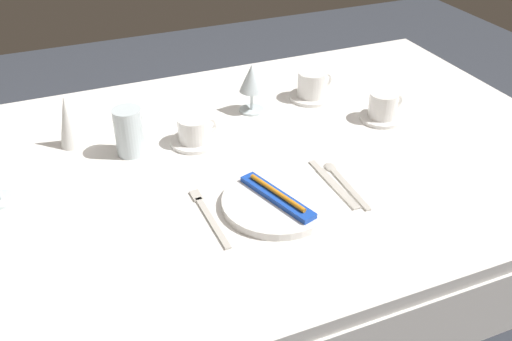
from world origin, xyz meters
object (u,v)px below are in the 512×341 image
coffee_cup_right (384,105)px  napkin_folded (68,121)px  wine_glass_left (252,81)px  drink_tumbler (129,134)px  dinner_knife (334,185)px  coffee_cup_far (312,84)px  spoon_soup (341,179)px  dinner_plate (277,202)px  coffee_cup_left (194,129)px  toothbrush_package (277,196)px  fork_outer (208,215)px

coffee_cup_right → napkin_folded: napkin_folded is taller
wine_glass_left → drink_tumbler: size_ratio=1.15×
wine_glass_left → dinner_knife: bearing=-85.4°
wine_glass_left → napkin_folded: size_ratio=1.00×
coffee_cup_far → dinner_knife: bearing=-110.7°
spoon_soup → coffee_cup_far: size_ratio=1.87×
drink_tumbler → wine_glass_left: bearing=14.8°
coffee_cup_right → wine_glass_left: bearing=149.5°
spoon_soup → wine_glass_left: wine_glass_left is taller
dinner_plate → coffee_cup_left: coffee_cup_left is taller
toothbrush_package → drink_tumbler: drink_tumbler is taller
dinner_knife → wine_glass_left: wine_glass_left is taller
coffee_cup_left → drink_tumbler: drink_tumbler is taller
spoon_soup → coffee_cup_far: 0.44m
toothbrush_package → napkin_folded: (-0.38, 0.44, 0.04)m
napkin_folded → coffee_cup_left: bearing=-20.6°
toothbrush_package → dinner_knife: (0.15, 0.02, -0.02)m
coffee_cup_left → toothbrush_package: bearing=-75.8°
toothbrush_package → dinner_knife: 0.16m
toothbrush_package → coffee_cup_left: 0.34m
drink_tumbler → napkin_folded: (-0.13, 0.10, 0.02)m
coffee_cup_right → dinner_plate: bearing=-149.8°
napkin_folded → dinner_knife: bearing=-38.3°
fork_outer → dinner_plate: bearing=-8.6°
coffee_cup_far → coffee_cup_left: bearing=-163.5°
dinner_knife → napkin_folded: size_ratio=1.51×
dinner_plate → wine_glass_left: 0.46m
coffee_cup_left → coffee_cup_right: (0.52, -0.08, 0.00)m
dinner_plate → coffee_cup_right: 0.51m
wine_glass_left → napkin_folded: bearing=179.9°
coffee_cup_left → napkin_folded: bearing=159.4°
coffee_cup_left → drink_tumbler: 0.16m
fork_outer → coffee_cup_right: size_ratio=2.13×
coffee_cup_far → napkin_folded: (-0.70, -0.01, 0.02)m
fork_outer → wine_glass_left: size_ratio=1.55×
napkin_folded → coffee_cup_far: bearing=0.6°
dinner_knife → napkin_folded: (-0.53, 0.42, 0.07)m
coffee_cup_left → coffee_cup_far: coffee_cup_far is taller
dinner_knife → coffee_cup_left: size_ratio=2.04×
coffee_cup_far → drink_tumbler: drink_tumbler is taller
dinner_knife → drink_tumbler: drink_tumbler is taller
coffee_cup_left → dinner_plate: bearing=-75.8°
wine_glass_left → napkin_folded: 0.50m
dinner_plate → spoon_soup: dinner_plate is taller
fork_outer → coffee_cup_left: coffee_cup_left is taller
coffee_cup_left → drink_tumbler: bearing=175.2°
coffee_cup_left → coffee_cup_right: size_ratio=1.02×
coffee_cup_left → coffee_cup_far: size_ratio=0.95×
dinner_plate → coffee_cup_right: coffee_cup_right is taller
toothbrush_package → napkin_folded: size_ratio=1.50×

